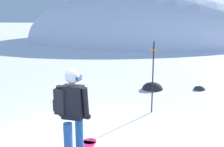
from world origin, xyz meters
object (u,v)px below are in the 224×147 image
at_px(rock_dark, 152,89).
at_px(rock_mid, 199,90).
at_px(piste_marker_near, 153,72).
at_px(snowboarder_main, 72,114).

relative_size(rock_dark, rock_mid, 1.84).
relative_size(piste_marker_near, rock_mid, 4.83).
height_order(snowboarder_main, rock_mid, snowboarder_main).
relative_size(snowboarder_main, rock_dark, 2.44).
xyz_separation_m(piste_marker_near, rock_dark, (-0.17, 2.35, -1.13)).
distance_m(snowboarder_main, piste_marker_near, 3.06).
bearing_deg(rock_mid, rock_dark, -168.57).
bearing_deg(rock_mid, snowboarder_main, -115.81).
xyz_separation_m(rock_dark, rock_mid, (1.66, 0.34, 0.00)).
height_order(snowboarder_main, rock_dark, snowboarder_main).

